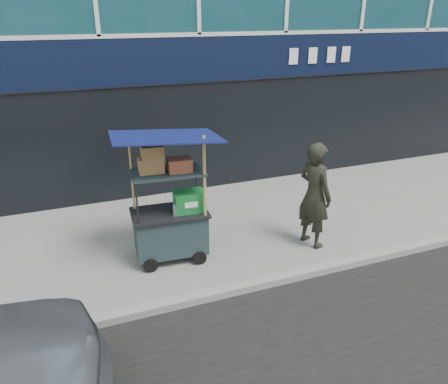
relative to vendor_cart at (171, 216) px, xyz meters
name	(u,v)px	position (x,y,z in m)	size (l,w,h in m)	color
ground	(280,274)	(1.46, -1.11, -0.77)	(80.00, 80.00, 0.00)	slate
curb	(287,277)	(1.46, -1.31, -0.71)	(80.00, 0.18, 0.12)	gray
vendor_cart	(171,216)	(0.00, 0.00, 0.00)	(1.70, 1.27, 2.20)	#1B2D2F
vendor_man	(315,195)	(2.43, -0.42, 0.17)	(0.68, 0.45, 1.87)	black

